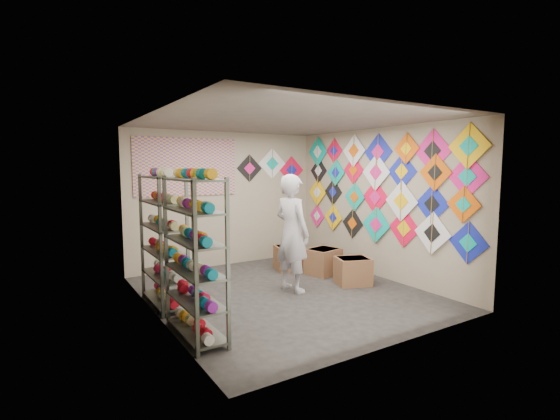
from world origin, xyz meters
TOP-DOWN VIEW (x-y plane):
  - ground at (0.00, 0.00)m, footprint 4.50×4.50m
  - room_walls at (0.00, 0.00)m, footprint 4.50×4.50m
  - shelf_rack_front at (-1.78, -0.85)m, footprint 0.40×1.10m
  - shelf_rack_back at (-1.78, 0.45)m, footprint 0.40×1.10m
  - string_spools at (-1.78, -0.20)m, footprint 0.12×2.36m
  - kite_wall_display at (1.98, -0.11)m, footprint 0.06×4.25m
  - back_wall_kites at (1.10, 2.24)m, footprint 1.65×0.02m
  - poster at (-0.80, 2.23)m, footprint 2.00×0.01m
  - shopkeeper at (0.17, 0.05)m, footprint 0.84×0.68m
  - carton_a at (1.25, -0.21)m, footprint 0.67×0.62m
  - carton_b at (1.24, 0.59)m, footprint 0.68×0.61m
  - carton_c at (0.85, 1.19)m, footprint 0.59×0.63m

SIDE VIEW (x-z plane):
  - ground at x=0.00m, z-range 0.00..0.00m
  - carton_a at x=1.25m, z-range 0.00..0.46m
  - carton_c at x=0.85m, z-range 0.00..0.46m
  - carton_b at x=1.24m, z-range 0.00..0.48m
  - shopkeeper at x=0.17m, z-range 0.00..1.89m
  - shelf_rack_front at x=-1.78m, z-range 0.00..1.90m
  - shelf_rack_back at x=-1.78m, z-range 0.00..1.90m
  - string_spools at x=-1.78m, z-range 0.99..1.11m
  - room_walls at x=0.00m, z-range -0.61..3.89m
  - kite_wall_display at x=1.98m, z-range 0.62..2.68m
  - back_wall_kites at x=1.10m, z-range 1.60..2.39m
  - poster at x=-0.80m, z-range 1.45..2.55m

